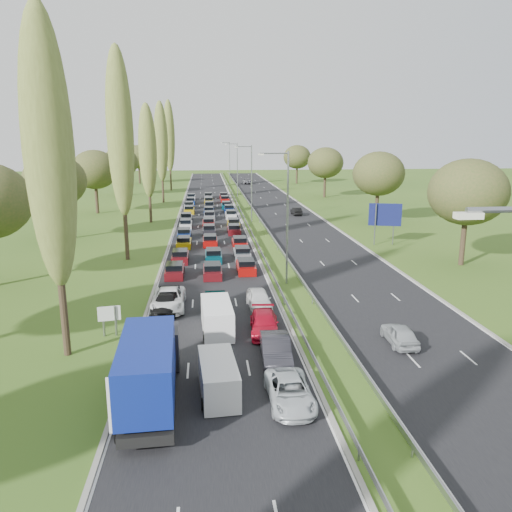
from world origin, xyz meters
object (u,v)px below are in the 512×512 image
near_car_3 (166,303)px  info_sign (109,317)px  near_car_2 (169,299)px  white_van_rear (217,316)px  direction_sign (385,217)px  white_van_front (218,376)px  blue_lorry (150,369)px

near_car_3 → info_sign: (-3.41, -4.57, 0.66)m
near_car_2 → white_van_rear: (3.67, -4.89, 0.26)m
white_van_rear → direction_sign: bearing=48.2°
direction_sign → info_sign: bearing=-136.9°
white_van_front → info_sign: (-7.09, 8.50, 0.41)m
white_van_front → direction_sign: (21.71, 35.48, 2.61)m
blue_lorry → white_van_front: bearing=12.1°
white_van_rear → info_sign: 7.24m
near_car_3 → direction_sign: bearing=44.9°
near_car_2 → blue_lorry: size_ratio=0.61×
direction_sign → white_van_front: bearing=-121.5°
near_car_3 → blue_lorry: (0.30, -13.95, 1.25)m
white_van_front → near_car_3: bearing=101.6°
white_van_front → blue_lorry: bearing=-169.5°
info_sign → direction_sign: (28.80, 26.98, 2.20)m
near_car_3 → info_sign: info_sign is taller
direction_sign → near_car_3: bearing=-138.6°
white_van_rear → info_sign: bearing=179.5°
blue_lorry → direction_sign: (25.10, 36.36, 1.60)m
near_car_2 → direction_sign: direction_sign is taller
white_van_rear → white_van_front: bearing=-93.8°
near_car_2 → info_sign: info_sign is taller
blue_lorry → white_van_rear: bearing=67.5°
near_car_3 → white_van_front: white_van_front is taller
blue_lorry → white_van_rear: (3.53, 9.68, -0.93)m
info_sign → near_car_3: bearing=53.3°
near_car_3 → info_sign: bearing=-123.3°
direction_sign → blue_lorry: bearing=-124.6°
blue_lorry → info_sign: (-3.70, 9.38, -0.60)m
blue_lorry → direction_sign: bearing=52.9°
near_car_3 → white_van_rear: 5.74m
near_car_2 → white_van_front: (3.52, -13.69, 0.17)m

